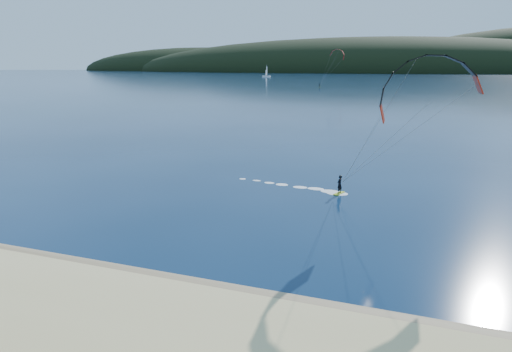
{
  "coord_description": "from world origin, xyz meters",
  "views": [
    {
      "loc": [
        12.49,
        -13.19,
        11.45
      ],
      "look_at": [
        4.62,
        10.0,
        5.0
      ],
      "focal_mm": 29.66,
      "sensor_mm": 36.0,
      "label": 1
    }
  ],
  "objects": [
    {
      "name": "sailboat",
      "position": [
        -114.74,
        393.76,
        0.85
      ],
      "size": [
        7.95,
        5.22,
        11.52
      ],
      "color": "white",
      "rests_on": "ground"
    },
    {
      "name": "wet_sand",
      "position": [
        0.0,
        4.5,
        0.05
      ],
      "size": [
        220.0,
        2.5,
        0.1
      ],
      "color": "olive",
      "rests_on": "ground"
    },
    {
      "name": "ground",
      "position": [
        0.0,
        0.0,
        0.0
      ],
      "size": [
        1800.0,
        1800.0,
        0.0
      ],
      "primitive_type": "plane",
      "color": "#071D38",
      "rests_on": "ground"
    },
    {
      "name": "kitesurfer_near",
      "position": [
        14.07,
        21.33,
        8.36
      ],
      "size": [
        21.29,
        6.13,
        11.85
      ],
      "color": "#ACC517",
      "rests_on": "ground"
    },
    {
      "name": "kitesurfer_far",
      "position": [
        -19.84,
        208.33,
        15.22
      ],
      "size": [
        13.35,
        5.76,
        18.37
      ],
      "color": "#ACC517",
      "rests_on": "ground"
    },
    {
      "name": "headland",
      "position": [
        0.63,
        745.28,
        0.0
      ],
      "size": [
        1200.0,
        310.0,
        140.0
      ],
      "color": "black",
      "rests_on": "ground"
    }
  ]
}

